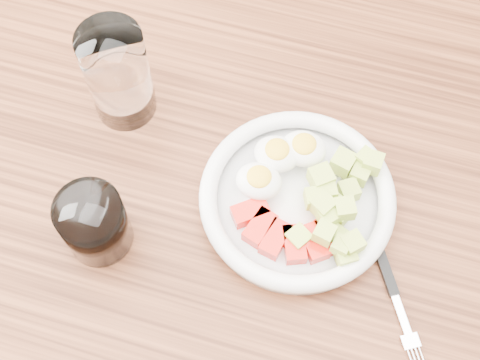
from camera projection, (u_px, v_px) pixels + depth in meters
The scene contains 6 objects.
ground at pixel (243, 335), 1.52m from camera, with size 4.00×4.00×0.00m, color brown.
dining_table at pixel (245, 229), 0.92m from camera, with size 1.50×0.90×0.77m.
bowl at pixel (298, 197), 0.80m from camera, with size 0.24×0.24×0.06m.
fork at pixel (389, 281), 0.78m from camera, with size 0.10×0.16×0.01m.
water_glass at pixel (118, 75), 0.82m from camera, with size 0.08×0.08×0.14m, color white.
coffee_glass at pixel (94, 224), 0.76m from camera, with size 0.08×0.08×0.09m.
Camera 1 is at (0.09, -0.32, 1.53)m, focal length 50.00 mm.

